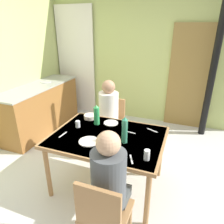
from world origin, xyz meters
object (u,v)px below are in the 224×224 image
(person_near_diner, at_px, (109,177))
(chair_far_diner, at_px, (111,122))
(chair_near_diner, at_px, (103,214))
(dining_table, at_px, (108,141))
(water_bottle_green_near, at_px, (97,115))
(person_far_diner, at_px, (108,109))
(serving_bowl_center, at_px, (90,117))
(water_bottle_green_far, at_px, (125,130))
(kitchen_counter, at_px, (40,108))

(person_near_diner, bearing_deg, chair_far_diner, 110.25)
(chair_near_diner, bearing_deg, dining_table, 109.57)
(person_near_diner, bearing_deg, water_bottle_green_near, 120.07)
(person_far_diner, bearing_deg, water_bottle_green_near, 92.66)
(dining_table, distance_m, chair_far_diner, 0.91)
(person_far_diner, height_order, serving_bowl_center, person_far_diner)
(chair_far_diner, distance_m, water_bottle_green_far, 1.11)
(chair_far_diner, relative_size, water_bottle_green_near, 3.18)
(person_near_diner, height_order, water_bottle_green_far, person_near_diner)
(chair_far_diner, xyz_separation_m, serving_bowl_center, (-0.14, -0.48, 0.27))
(dining_table, height_order, person_near_diner, person_near_diner)
(person_far_diner, xyz_separation_m, water_bottle_green_near, (0.02, -0.47, 0.09))
(chair_far_diner, xyz_separation_m, person_far_diner, (-0.00, -0.14, 0.28))
(person_near_diner, height_order, person_far_diner, same)
(kitchen_counter, relative_size, person_far_diner, 2.39)
(chair_near_diner, xyz_separation_m, person_near_diner, (-0.00, 0.14, 0.28))
(chair_near_diner, distance_m, person_far_diner, 1.69)
(dining_table, xyz_separation_m, water_bottle_green_far, (0.23, -0.07, 0.22))
(person_near_diner, distance_m, water_bottle_green_far, 0.66)
(chair_far_diner, xyz_separation_m, person_near_diner, (0.58, -1.56, 0.28))
(chair_far_diner, relative_size, serving_bowl_center, 5.12)
(dining_table, relative_size, chair_near_diner, 1.53)
(person_far_diner, xyz_separation_m, serving_bowl_center, (-0.14, -0.34, -0.02))
(dining_table, height_order, person_far_diner, person_far_diner)
(kitchen_counter, distance_m, person_far_diner, 1.65)
(water_bottle_green_near, bearing_deg, chair_far_diner, 92.06)
(dining_table, relative_size, chair_far_diner, 1.53)
(water_bottle_green_near, bearing_deg, person_far_diner, 92.66)
(water_bottle_green_far, height_order, serving_bowl_center, water_bottle_green_far)
(kitchen_counter, distance_m, chair_near_diner, 2.86)
(water_bottle_green_far, bearing_deg, dining_table, 164.07)
(water_bottle_green_near, bearing_deg, serving_bowl_center, 141.98)
(chair_far_diner, relative_size, person_far_diner, 1.13)
(dining_table, relative_size, person_far_diner, 1.73)
(chair_far_diner, bearing_deg, water_bottle_green_far, 118.91)
(dining_table, xyz_separation_m, chair_near_diner, (0.30, -0.85, -0.17))
(chair_near_diner, bearing_deg, serving_bowl_center, 120.45)
(person_far_diner, xyz_separation_m, water_bottle_green_far, (0.50, -0.78, 0.11))
(chair_near_diner, xyz_separation_m, water_bottle_green_near, (-0.55, 1.09, 0.37))
(water_bottle_green_near, height_order, water_bottle_green_far, water_bottle_green_far)
(dining_table, distance_m, water_bottle_green_near, 0.40)
(person_far_diner, bearing_deg, serving_bowl_center, 67.26)
(dining_table, distance_m, chair_near_diner, 0.92)
(chair_far_diner, distance_m, serving_bowl_center, 0.56)
(serving_bowl_center, bearing_deg, kitchen_counter, 155.29)
(chair_near_diner, distance_m, water_bottle_green_near, 1.28)
(chair_far_diner, relative_size, water_bottle_green_far, 2.77)
(dining_table, relative_size, water_bottle_green_far, 4.24)
(kitchen_counter, xyz_separation_m, chair_far_diner, (1.58, -0.19, 0.05))
(kitchen_counter, bearing_deg, chair_near_diner, -41.13)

